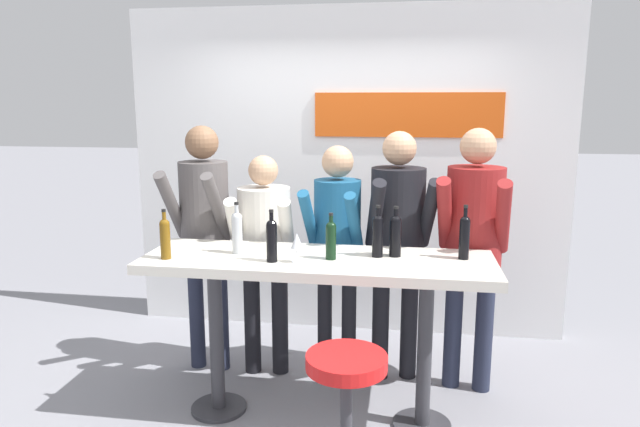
% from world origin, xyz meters
% --- Properties ---
extents(ground_plane, '(40.00, 40.00, 0.00)m').
position_xyz_m(ground_plane, '(0.00, 0.00, 0.00)').
color(ground_plane, gray).
extents(back_wall, '(3.71, 0.12, 2.76)m').
position_xyz_m(back_wall, '(0.01, 1.55, 1.38)').
color(back_wall, white).
rests_on(back_wall, ground_plane).
extents(tasting_table, '(2.11, 0.66, 1.06)m').
position_xyz_m(tasting_table, '(-0.00, 0.00, 0.89)').
color(tasting_table, silver).
rests_on(tasting_table, ground_plane).
extents(bar_stool, '(0.42, 0.42, 0.78)m').
position_xyz_m(bar_stool, '(0.26, -0.72, 0.52)').
color(bar_stool, '#333338').
rests_on(bar_stool, ground_plane).
extents(person_far_left, '(0.44, 0.56, 1.82)m').
position_xyz_m(person_far_left, '(-0.92, 0.57, 1.14)').
color(person_far_left, '#23283D').
rests_on(person_far_left, ground_plane).
extents(person_left, '(0.48, 0.56, 1.61)m').
position_xyz_m(person_left, '(-0.47, 0.57, 0.99)').
color(person_left, black).
rests_on(person_left, ground_plane).
extents(person_center_left, '(0.43, 0.54, 1.69)m').
position_xyz_m(person_center_left, '(0.05, 0.57, 1.06)').
color(person_center_left, black).
rests_on(person_center_left, ground_plane).
extents(person_center, '(0.52, 0.62, 1.79)m').
position_xyz_m(person_center, '(0.47, 0.62, 1.11)').
color(person_center, black).
rests_on(person_center, ground_plane).
extents(person_center_right, '(0.51, 0.62, 1.81)m').
position_xyz_m(person_center_right, '(0.97, 0.54, 1.13)').
color(person_center_right, '#23283D').
rests_on(person_center_right, ground_plane).
extents(wine_bottle_0, '(0.07, 0.07, 0.32)m').
position_xyz_m(wine_bottle_0, '(0.36, 0.07, 1.20)').
color(wine_bottle_0, black).
rests_on(wine_bottle_0, tasting_table).
extents(wine_bottle_1, '(0.06, 0.06, 0.32)m').
position_xyz_m(wine_bottle_1, '(-0.50, 0.02, 1.20)').
color(wine_bottle_1, '#B7BCC1').
rests_on(wine_bottle_1, tasting_table).
extents(wine_bottle_2, '(0.06, 0.06, 0.30)m').
position_xyz_m(wine_bottle_2, '(-0.89, -0.17, 1.19)').
color(wine_bottle_2, brown).
rests_on(wine_bottle_2, tasting_table).
extents(wine_bottle_3, '(0.06, 0.06, 0.28)m').
position_xyz_m(wine_bottle_3, '(0.08, -0.03, 1.19)').
color(wine_bottle_3, black).
rests_on(wine_bottle_3, tasting_table).
extents(wine_bottle_4, '(0.06, 0.06, 0.33)m').
position_xyz_m(wine_bottle_4, '(0.87, 0.10, 1.21)').
color(wine_bottle_4, black).
rests_on(wine_bottle_4, tasting_table).
extents(wine_bottle_5, '(0.06, 0.06, 0.31)m').
position_xyz_m(wine_bottle_5, '(-0.25, -0.13, 1.20)').
color(wine_bottle_5, black).
rests_on(wine_bottle_5, tasting_table).
extents(wine_bottle_6, '(0.07, 0.07, 0.31)m').
position_xyz_m(wine_bottle_6, '(0.46, 0.10, 1.20)').
color(wine_bottle_6, black).
rests_on(wine_bottle_6, tasting_table).
extents(wine_glass_0, '(0.07, 0.07, 0.18)m').
position_xyz_m(wine_glass_0, '(-0.10, -0.13, 1.18)').
color(wine_glass_0, silver).
rests_on(wine_glass_0, tasting_table).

